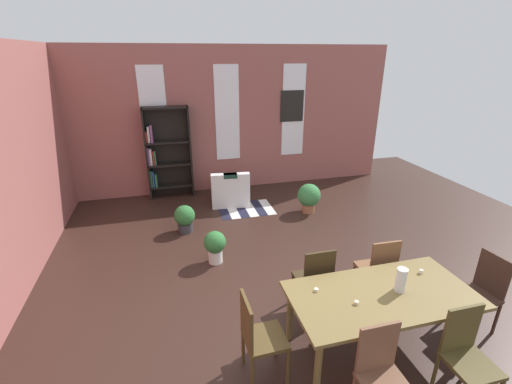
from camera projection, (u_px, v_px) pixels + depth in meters
The scene contains 23 objects.
ground_plane at pixel (290, 300), 4.63m from camera, with size 11.28×11.28×0.00m, color #331F19.
back_wall_brick at pixel (227, 120), 7.98m from camera, with size 7.80×0.12×3.25m, color #9D5751.
window_pane_0 at pixel (154, 117), 7.48m from camera, with size 0.55×0.02×2.11m, color white.
window_pane_1 at pixel (227, 114), 7.85m from camera, with size 0.55×0.02×2.11m, color white.
window_pane_2 at pixel (293, 111), 8.23m from camera, with size 0.55×0.02×2.11m, color white.
dining_table at pixel (382, 300), 3.65m from camera, with size 1.94×0.96×0.74m.
vase_on_table at pixel (401, 280), 3.62m from camera, with size 0.11×0.11×0.27m, color silver.
tealight_candle_0 at pixel (316, 290), 3.65m from camera, with size 0.04×0.04×0.03m, color silver.
tealight_candle_1 at pixel (357, 303), 3.46m from camera, with size 0.04×0.04×0.03m, color silver.
tealight_candle_2 at pixel (421, 272), 3.94m from camera, with size 0.04×0.04×0.05m, color silver.
dining_chair_near_right at pixel (466, 354), 3.17m from camera, with size 0.40×0.40×0.95m.
dining_chair_far_left at pixel (315, 278), 4.23m from camera, with size 0.40×0.40×0.95m.
dining_chair_head_left at pixel (258, 335), 3.38m from camera, with size 0.41×0.41×0.95m.
dining_chair_near_left at pixel (382, 375), 2.97m from camera, with size 0.40×0.40×0.95m.
dining_chair_far_right at pixel (378, 268), 4.44m from camera, with size 0.41×0.41×0.95m.
dining_chair_head_right at pixel (482, 290), 4.03m from camera, with size 0.43×0.43×0.95m.
bookshelf_tall at pixel (166, 153), 7.66m from camera, with size 0.98×0.28×2.02m.
armchair_white at pixel (230, 190), 7.58m from camera, with size 0.89×0.89×0.75m.
potted_plant_by_shelf at pixel (185, 218), 6.33m from camera, with size 0.38×0.38×0.51m.
potted_plant_corner at pixel (309, 197), 7.10m from camera, with size 0.47×0.47×0.60m.
potted_plant_window at pixel (215, 245), 5.38m from camera, with size 0.35×0.35×0.53m.
striped_rug at pixel (246, 209), 7.33m from camera, with size 1.13×0.81×0.01m.
framed_picture at pixel (292, 106), 8.17m from camera, with size 0.56×0.03×0.72m, color black.
Camera 1 is at (-1.41, -3.52, 3.06)m, focal length 24.45 mm.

